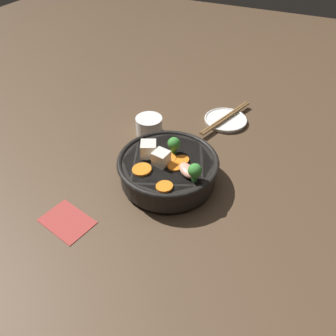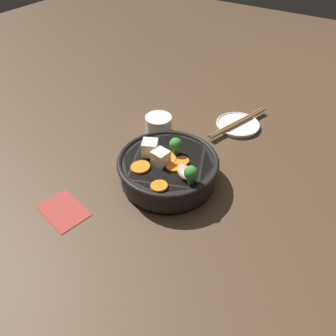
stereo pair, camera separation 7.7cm
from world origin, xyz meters
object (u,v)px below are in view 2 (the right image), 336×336
object	(u,v)px
side_saucer	(238,125)
tea_cup	(159,125)
chopsticks_pair	(238,122)
stirfry_bowl	(168,167)

from	to	relation	value
side_saucer	tea_cup	xyz separation A→B (m)	(-0.18, -0.15, 0.02)
tea_cup	chopsticks_pair	world-z (taller)	tea_cup
tea_cup	stirfry_bowl	bearing A→B (deg)	-49.51
stirfry_bowl	chopsticks_pair	xyz separation A→B (m)	(0.05, 0.31, -0.03)
side_saucer	chopsticks_pair	distance (m)	0.01
tea_cup	chopsticks_pair	bearing A→B (deg)	40.25
stirfry_bowl	side_saucer	world-z (taller)	stirfry_bowl
side_saucer	chopsticks_pair	size ratio (longest dim) A/B	0.56
side_saucer	tea_cup	distance (m)	0.24
stirfry_bowl	chopsticks_pair	distance (m)	0.31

